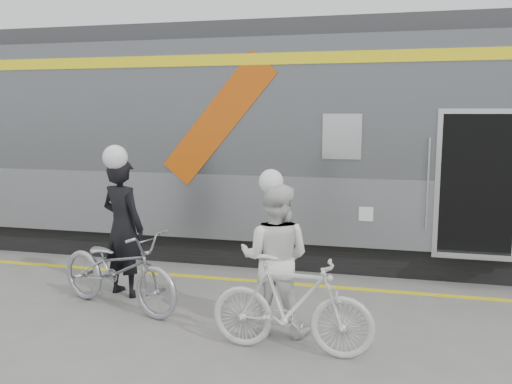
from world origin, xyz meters
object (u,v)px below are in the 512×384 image
(man, at_px, (123,227))
(bicycle_left, at_px, (118,269))
(woman, at_px, (275,258))
(bicycle_right, at_px, (291,305))

(man, xyz_separation_m, bicycle_left, (0.20, -0.55, -0.45))
(bicycle_left, relative_size, woman, 1.15)
(bicycle_left, bearing_deg, man, 39.08)
(man, height_order, bicycle_right, man)
(woman, bearing_deg, bicycle_right, 121.41)
(woman, bearing_deg, man, -15.41)
(man, height_order, bicycle_left, man)
(man, xyz_separation_m, woman, (2.39, -0.79, -0.09))
(man, relative_size, bicycle_right, 1.09)
(bicycle_left, height_order, woman, woman)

